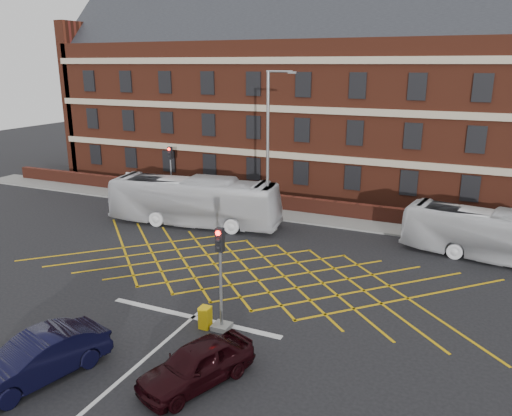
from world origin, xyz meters
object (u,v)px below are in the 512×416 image
at_px(car_maroon, 197,364).
at_px(traffic_light_far, 171,179).
at_px(direction_signs, 132,182).
at_px(traffic_light_near, 221,289).
at_px(bus_left, 194,201).
at_px(bus_right, 498,236).
at_px(utility_cabinet, 205,317).
at_px(car_navy, 38,358).
at_px(street_lamp, 268,178).

relative_size(car_maroon, traffic_light_far, 0.97).
distance_m(car_maroon, traffic_light_far, 23.25).
xyz_separation_m(traffic_light_far, direction_signs, (-3.21, -0.61, -0.39)).
bearing_deg(traffic_light_near, bus_left, 125.21).
xyz_separation_m(bus_left, direction_signs, (-7.69, 3.54, -0.21)).
distance_m(car_maroon, traffic_light_near, 3.73).
xyz_separation_m(car_maroon, traffic_light_far, (-13.40, 18.97, 1.05)).
bearing_deg(bus_right, direction_signs, 93.73).
bearing_deg(car_maroon, utility_cabinet, 137.67).
bearing_deg(bus_left, car_navy, -174.13).
distance_m(car_navy, utility_cabinet, 6.28).
distance_m(car_navy, traffic_light_near, 6.86).
distance_m(bus_right, traffic_light_near, 16.13).
bearing_deg(car_maroon, direction_signs, 154.56).
relative_size(street_lamp, direction_signs, 4.50).
bearing_deg(traffic_light_near, direction_signs, 136.52).
xyz_separation_m(bus_right, car_navy, (-14.23, -17.96, -0.60)).
bearing_deg(utility_cabinet, traffic_light_far, 127.07).
bearing_deg(traffic_light_far, bus_left, -42.77).
bearing_deg(direction_signs, bus_left, -24.69).
distance_m(car_maroon, street_lamp, 16.24).
bearing_deg(car_maroon, traffic_light_far, 147.66).
xyz_separation_m(bus_right, car_maroon, (-9.26, -15.97, -0.68)).
bearing_deg(car_navy, utility_cabinet, 72.22).
relative_size(car_maroon, direction_signs, 1.89).
bearing_deg(traffic_light_near, utility_cabinet, -163.32).
bearing_deg(bus_right, traffic_light_near, 149.91).
distance_m(street_lamp, direction_signs, 13.18).
distance_m(traffic_light_near, direction_signs, 21.65).
bearing_deg(street_lamp, traffic_light_near, -75.94).
height_order(direction_signs, utility_cabinet, direction_signs).
relative_size(street_lamp, utility_cabinet, 10.69).
relative_size(car_navy, direction_signs, 2.17).
bearing_deg(traffic_light_far, bus_right, -7.53).
bearing_deg(direction_signs, utility_cabinet, -45.03).
distance_m(bus_left, traffic_light_far, 6.11).
bearing_deg(traffic_light_near, car_navy, -126.74).
relative_size(traffic_light_near, direction_signs, 1.94).
distance_m(bus_right, street_lamp, 13.36).
xyz_separation_m(traffic_light_near, street_lamp, (-3.02, 12.06, 1.72)).
bearing_deg(traffic_light_far, utility_cabinet, -52.93).
distance_m(bus_right, car_navy, 22.92).
bearing_deg(street_lamp, bus_left, -172.07).
distance_m(street_lamp, utility_cabinet, 12.84).
bearing_deg(street_lamp, bus_right, 1.99).
xyz_separation_m(bus_left, car_navy, (3.95, -16.81, -0.80)).
xyz_separation_m(traffic_light_far, utility_cabinet, (11.86, -15.70, -1.30)).
distance_m(bus_left, car_maroon, 17.32).
relative_size(bus_left, traffic_light_near, 2.67).
bearing_deg(bus_left, car_maroon, -156.32).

